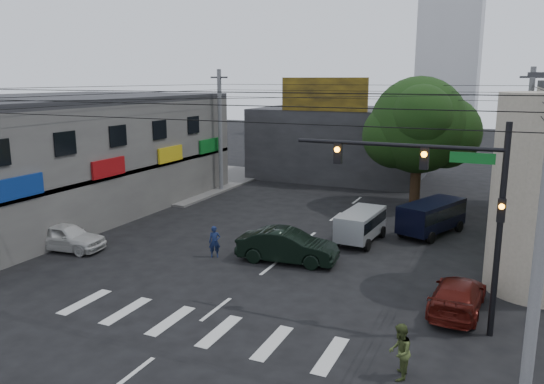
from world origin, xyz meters
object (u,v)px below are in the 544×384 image
Objects in this scene: traffic_gantry at (448,192)px; navy_van at (431,218)px; utility_pole_far_right at (526,145)px; dark_sedan at (287,246)px; white_compact at (66,237)px; utility_pole_far_left at (220,131)px; maroon_sedan at (458,295)px; traffic_officer at (215,242)px; pedestrian_olive at (400,352)px; silver_minivan at (361,227)px; street_tree at (419,125)px; utility_pole_near_right at (542,236)px.

navy_van is at bearing 99.09° from traffic_gantry.
utility_pole_far_right reaches higher than dark_sedan.
utility_pole_far_left is at bearing -6.86° from white_compact.
maroon_sedan is (18.78, 0.48, -0.07)m from white_compact.
dark_sedan is (-7.41, 4.01, -4.05)m from traffic_gantry.
utility_pole_far_left reaches higher than traffic_gantry.
pedestrian_olive is (10.25, -7.12, 0.06)m from traffic_officer.
maroon_sedan is at bearing -112.97° from dark_sedan.
silver_minivan is at bearing 154.33° from navy_van.
utility_pole_far_left is at bearing 92.95° from navy_van.
utility_pole_far_left is 17.77m from navy_van.
street_tree is 0.95× the size of utility_pole_far_right.
utility_pole_far_right is 16.89m from dark_sedan.
maroon_sedan is 2.85× the size of traffic_officer.
pedestrian_olive reaches higher than white_compact.
utility_pole_near_right is 15.61m from traffic_officer.
white_compact is 0.97× the size of maroon_sedan.
silver_minivan is at bearing -164.52° from pedestrian_olive.
utility_pole_near_right is 5.04m from pedestrian_olive.
utility_pole_far_left is at bearing 180.00° from utility_pole_far_right.
navy_van reaches higher than dark_sedan.
dark_sedan reaches higher than maroon_sedan.
silver_minivan is 2.39× the size of pedestrian_olive.
maroon_sedan is 8.86m from silver_minivan.
street_tree is at bearing -72.55° from maroon_sedan.
traffic_officer is (-5.83, -5.27, -0.06)m from silver_minivan.
street_tree is at bearing -20.01° from dark_sedan.
utility_pole_near_right reaches higher than street_tree.
pedestrian_olive is at bearing -172.93° from utility_pole_near_right.
traffic_officer is at bearing 163.58° from traffic_gantry.
utility_pole_far_right reaches higher than maroon_sedan.
traffic_gantry is at bearing 127.42° from utility_pole_near_right.
utility_pole_far_left is 5.53× the size of pedestrian_olive.
utility_pole_near_right is 5.53× the size of pedestrian_olive.
navy_van is (3.23, 3.00, 0.09)m from silver_minivan.
utility_pole_near_right is at bearing 92.90° from pedestrian_olive.
utility_pole_far_right is 26.64m from white_compact.
traffic_gantry is 18.82m from white_compact.
maroon_sedan is at bearing -75.40° from street_tree.
street_tree is 17.68m from maroon_sedan.
navy_van is 15.43m from pedestrian_olive.
utility_pole_far_left is 16.13m from traffic_officer.
traffic_gantry reaches higher than silver_minivan.
navy_van reaches higher than white_compact.
utility_pole_far_right is at bearing 14.68° from traffic_officer.
street_tree is 8.20m from navy_van.
dark_sedan is at bearing -49.97° from utility_pole_far_left.
traffic_officer is (-9.06, -8.27, -0.15)m from navy_van.
utility_pole_near_right reaches higher than maroon_sedan.
utility_pole_far_left is at bearing 61.21° from silver_minivan.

